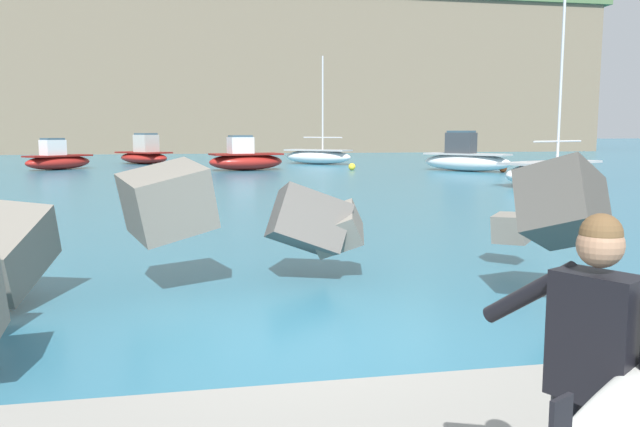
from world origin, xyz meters
The scene contains 13 objects.
ground_plane centered at (0.00, 0.00, 0.00)m, with size 400.00×400.00×0.00m, color #2D6B84.
surfer_with_board centered at (0.75, -4.50, 1.28)m, with size 2.01×1.50×1.78m.
boat_near_left centered at (-9.74, 35.71, 0.65)m, with size 4.29×4.21×2.00m.
boat_near_centre centered at (14.98, 29.34, 0.78)m, with size 4.85×5.36×2.45m.
boat_near_right centered at (-4.93, 42.25, 0.70)m, with size 4.78×5.03×2.28m.
boat_mid_centre centered at (1.88, 32.81, 0.71)m, with size 5.03×3.11×2.17m.
boat_mid_right centered at (14.55, 19.10, 0.60)m, with size 6.22×4.26×8.23m.
boat_far_left centered at (7.74, 39.36, 0.61)m, with size 5.29×4.85×7.84m.
mooring_buoy_inner centered at (8.43, 31.63, 0.22)m, with size 0.44×0.44×0.44m.
mooring_buoy_middle centered at (-1.94, 28.08, 0.22)m, with size 0.44×0.44×0.44m.
mooring_buoy_outer centered at (16.66, 27.78, 0.22)m, with size 0.44×0.44×0.44m.
headland_bluff centered at (0.94, 82.35, 9.42)m, with size 95.24×37.23×18.79m.
station_building_central centered at (8.96, 91.06, 21.80)m, with size 7.85×5.15×5.99m.
Camera 1 is at (-1.11, -6.96, 2.38)m, focal length 35.67 mm.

